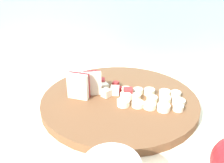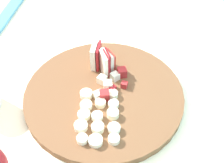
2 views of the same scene
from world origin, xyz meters
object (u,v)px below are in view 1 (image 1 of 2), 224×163
object	(u,v)px
apple_wedge_fan	(86,84)
banana_slice_rows	(150,99)
cutting_board	(120,100)
apple_dice_pile	(113,89)

from	to	relation	value
apple_wedge_fan	banana_slice_rows	bearing A→B (deg)	4.69
cutting_board	banana_slice_rows	bearing A→B (deg)	-0.99
apple_wedge_fan	banana_slice_rows	xyz separation A→B (m)	(0.15, 0.01, -0.02)
cutting_board	apple_wedge_fan	world-z (taller)	apple_wedge_fan
apple_wedge_fan	cutting_board	bearing A→B (deg)	9.95
cutting_board	apple_wedge_fan	xyz separation A→B (m)	(-0.08, -0.01, 0.04)
apple_wedge_fan	apple_dice_pile	size ratio (longest dim) A/B	0.67
apple_dice_pile	banana_slice_rows	bearing A→B (deg)	-8.53
apple_wedge_fan	banana_slice_rows	size ratio (longest dim) A/B	0.47
cutting_board	apple_dice_pile	size ratio (longest dim) A/B	3.49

